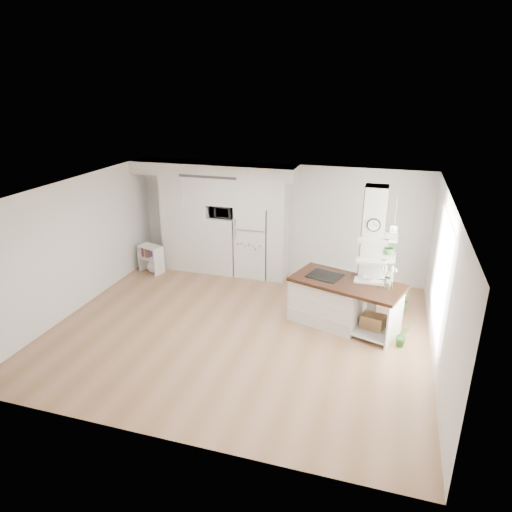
{
  "coord_description": "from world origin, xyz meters",
  "views": [
    {
      "loc": [
        2.54,
        -7.25,
        4.47
      ],
      "look_at": [
        0.08,
        0.9,
        1.2
      ],
      "focal_mm": 32.0,
      "sensor_mm": 36.0,
      "label": 1
    }
  ],
  "objects_px": {
    "bookshelf": "(152,261)",
    "floor_plant_a": "(402,336)",
    "kitchen_island": "(334,300)",
    "refrigerator": "(253,241)"
  },
  "relations": [
    {
      "from": "refrigerator",
      "to": "kitchen_island",
      "type": "distance_m",
      "value": 2.91
    },
    {
      "from": "kitchen_island",
      "to": "bookshelf",
      "type": "distance_m",
      "value": 4.83
    },
    {
      "from": "refrigerator",
      "to": "bookshelf",
      "type": "xyz_separation_m",
      "value": [
        -2.45,
        -0.6,
        -0.57
      ]
    },
    {
      "from": "refrigerator",
      "to": "bookshelf",
      "type": "height_order",
      "value": "refrigerator"
    },
    {
      "from": "bookshelf",
      "to": "floor_plant_a",
      "type": "bearing_deg",
      "value": 1.23
    },
    {
      "from": "kitchen_island",
      "to": "floor_plant_a",
      "type": "xyz_separation_m",
      "value": [
        1.31,
        -0.55,
        -0.27
      ]
    },
    {
      "from": "bookshelf",
      "to": "floor_plant_a",
      "type": "relative_size",
      "value": 1.61
    },
    {
      "from": "kitchen_island",
      "to": "bookshelf",
      "type": "xyz_separation_m",
      "value": [
        -4.67,
        1.23,
        -0.18
      ]
    },
    {
      "from": "refrigerator",
      "to": "bookshelf",
      "type": "distance_m",
      "value": 2.59
    },
    {
      "from": "bookshelf",
      "to": "kitchen_island",
      "type": "bearing_deg",
      "value": 3.06
    }
  ]
}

